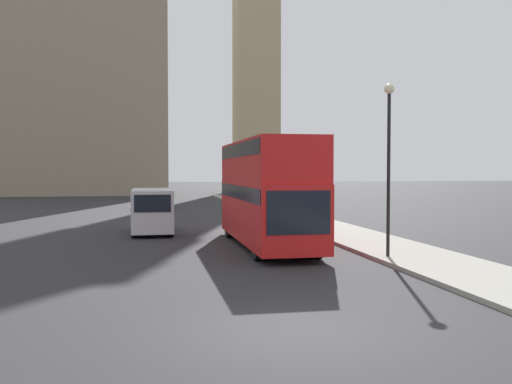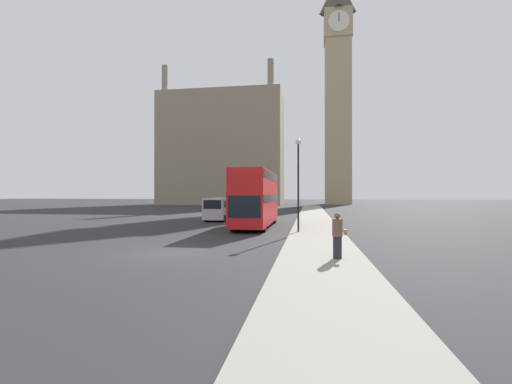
{
  "view_description": "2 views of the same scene",
  "coord_description": "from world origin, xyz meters",
  "px_view_note": "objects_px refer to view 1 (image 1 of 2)",
  "views": [
    {
      "loc": [
        -2.83,
        -10.76,
        3.19
      ],
      "look_at": [
        1.51,
        11.98,
        2.31
      ],
      "focal_mm": 40.0,
      "sensor_mm": 36.0,
      "label": 1
    },
    {
      "loc": [
        6.24,
        -14.49,
        2.64
      ],
      "look_at": [
        0.54,
        22.02,
        2.84
      ],
      "focal_mm": 24.0,
      "sensor_mm": 36.0,
      "label": 2
    }
  ],
  "objects_px": {
    "white_van": "(152,210)",
    "parked_sedan": "(147,201)",
    "red_double_decker_bus": "(267,188)",
    "street_lamp": "(389,144)"
  },
  "relations": [
    {
      "from": "red_double_decker_bus",
      "to": "street_lamp",
      "type": "bearing_deg",
      "value": -51.45
    },
    {
      "from": "street_lamp",
      "to": "parked_sedan",
      "type": "height_order",
      "value": "street_lamp"
    },
    {
      "from": "red_double_decker_bus",
      "to": "street_lamp",
      "type": "relative_size",
      "value": 1.68
    },
    {
      "from": "street_lamp",
      "to": "parked_sedan",
      "type": "xyz_separation_m",
      "value": [
        -8.43,
        29.97,
        -3.48
      ]
    },
    {
      "from": "street_lamp",
      "to": "parked_sedan",
      "type": "relative_size",
      "value": 1.42
    },
    {
      "from": "street_lamp",
      "to": "red_double_decker_bus",
      "type": "bearing_deg",
      "value": 128.55
    },
    {
      "from": "red_double_decker_bus",
      "to": "parked_sedan",
      "type": "distance_m",
      "value": 26.15
    },
    {
      "from": "parked_sedan",
      "to": "red_double_decker_bus",
      "type": "bearing_deg",
      "value": -79.05
    },
    {
      "from": "white_van",
      "to": "parked_sedan",
      "type": "height_order",
      "value": "white_van"
    },
    {
      "from": "red_double_decker_bus",
      "to": "white_van",
      "type": "xyz_separation_m",
      "value": [
        -4.67,
        6.06,
        -1.26
      ]
    }
  ]
}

